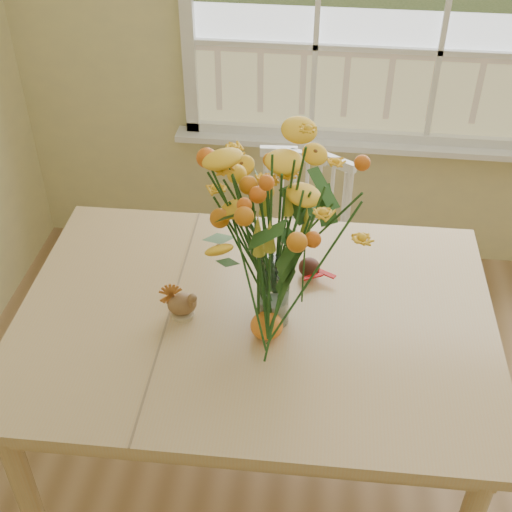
# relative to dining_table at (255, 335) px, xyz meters

# --- Properties ---
(wall_back) EXTENTS (4.00, 0.02, 2.70)m
(wall_back) POSITION_rel_dining_table_xyz_m (0.65, 1.46, 0.63)
(wall_back) COLOR beige
(wall_back) RESTS_ON floor
(dining_table) EXTENTS (1.53, 1.11, 0.81)m
(dining_table) POSITION_rel_dining_table_xyz_m (0.00, 0.00, 0.00)
(dining_table) COLOR tan
(dining_table) RESTS_ON floor
(windsor_chair) EXTENTS (0.49, 0.48, 0.88)m
(windsor_chair) POSITION_rel_dining_table_xyz_m (0.09, 0.81, -0.22)
(windsor_chair) COLOR white
(windsor_chair) RESTS_ON floor
(flower_vase) EXTENTS (0.47, 0.47, 0.56)m
(flower_vase) POSITION_rel_dining_table_xyz_m (0.06, -0.02, 0.43)
(flower_vase) COLOR white
(flower_vase) RESTS_ON dining_table
(pumpkin) EXTENTS (0.10, 0.10, 0.08)m
(pumpkin) POSITION_rel_dining_table_xyz_m (0.05, -0.09, 0.13)
(pumpkin) COLOR orange
(pumpkin) RESTS_ON dining_table
(turkey_figurine) EXTENTS (0.11, 0.09, 0.12)m
(turkey_figurine) POSITION_rel_dining_table_xyz_m (-0.23, -0.03, 0.14)
(turkey_figurine) COLOR #CCB78C
(turkey_figurine) RESTS_ON dining_table
(dark_gourd) EXTENTS (0.13, 0.08, 0.06)m
(dark_gourd) POSITION_rel_dining_table_xyz_m (0.16, 0.21, 0.12)
(dark_gourd) COLOR #38160F
(dark_gourd) RESTS_ON dining_table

